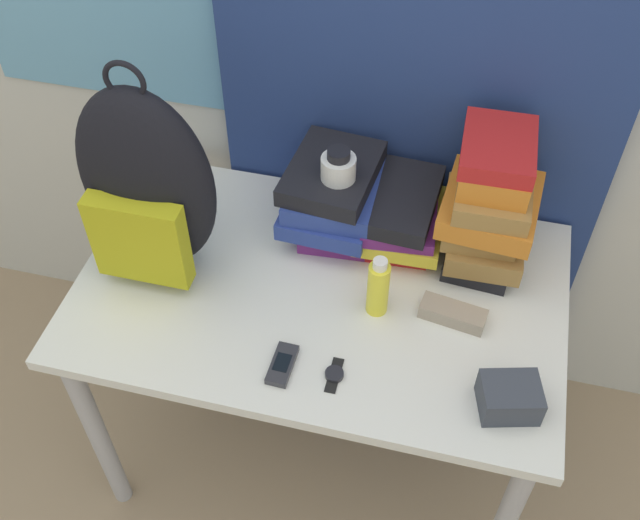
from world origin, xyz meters
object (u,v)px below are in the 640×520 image
Objects in this scene: cell_phone at (282,365)px; sunglasses_case at (453,314)px; camera_pouch at (510,397)px; book_stack_center at (401,215)px; sports_bottle at (338,198)px; sunscreen_bottle at (378,287)px; book_stack_left at (334,196)px; backpack at (147,187)px; water_bottle at (292,207)px; book_stack_right at (490,203)px; wristwatch at (334,375)px.

cell_phone is 0.69× the size of sunglasses_case.
book_stack_center is at bearing 124.92° from camera_pouch.
sports_bottle is 1.68× the size of sunscreen_bottle.
book_stack_left is at bearing -179.59° from book_stack_center.
backpack is at bearing 177.36° from sunscreen_bottle.
book_stack_center is 1.48× the size of water_bottle.
water_bottle is at bearing 145.59° from camera_pouch.
water_bottle is (-0.47, -0.04, -0.08)m from book_stack_right.
sunscreen_bottle is at bearing 75.49° from wristwatch.
sunscreen_bottle reaches higher than cell_phone.
sunglasses_case is at bearing 43.74° from wristwatch.
sunglasses_case is (0.43, -0.18, -0.07)m from water_bottle.
wristwatch is at bearing -76.63° from book_stack_left.
cell_phone is 1.20× the size of wristwatch.
book_stack_center is (0.55, 0.22, -0.16)m from backpack.
camera_pouch reaches higher than wristwatch.
backpack is 3.94× the size of camera_pouch.
backpack is at bearing -163.99° from book_stack_right.
sunglasses_case is 0.25m from camera_pouch.
book_stack_right is (0.20, -0.00, 0.09)m from book_stack_center.
sports_bottle is at bearing 24.47° from backpack.
book_stack_center is at bearing 0.41° from book_stack_left.
wristwatch is (0.12, 0.00, -0.00)m from cell_phone.
sunglasses_case is at bearing -23.23° from water_bottle.
book_stack_center is 3.01× the size of wristwatch.
cell_phone is (-0.03, -0.41, -0.12)m from sports_bottle.
camera_pouch is (0.47, -0.43, -0.07)m from book_stack_left.
book_stack_left is 0.17m from book_stack_center.
sports_bottle is 0.61m from camera_pouch.
book_stack_left is (0.38, 0.22, -0.14)m from backpack.
book_stack_left is 0.11m from water_bottle.
book_stack_left is 1.84× the size of sunglasses_case.
sunscreen_bottle is 1.54× the size of cell_phone.
camera_pouch is at bearing -41.20° from sports_bottle.
sunscreen_bottle is (0.16, -0.24, -0.03)m from book_stack_left.
water_bottle is (0.28, 0.17, -0.16)m from backpack.
wristwatch is at bearing -120.85° from book_stack_right.
sunscreen_bottle is at bearing 148.53° from camera_pouch.
book_stack_left is 0.05m from sports_bottle.
camera_pouch is at bearing -14.27° from backpack.
book_stack_right is at bearing -0.65° from book_stack_center.
book_stack_right is 0.61m from cell_phone.
camera_pouch is at bearing 1.88° from cell_phone.
book_stack_left reaches higher than water_bottle.
cell_phone is at bearing -111.54° from book_stack_center.
book_stack_left is 1.07× the size of book_stack_center.
book_stack_right is 2.44× the size of camera_pouch.
wristwatch is (0.11, -0.45, -0.10)m from book_stack_left.
sunscreen_bottle is (0.54, -0.02, -0.16)m from backpack.
book_stack_right reaches higher than water_bottle.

